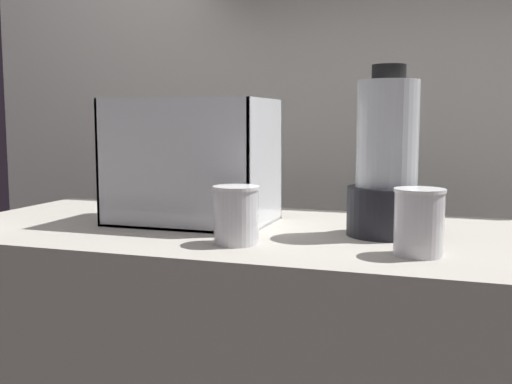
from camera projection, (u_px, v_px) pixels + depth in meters
back_wall_unit at (330, 81)px, 2.01m from camera, size 2.60×0.24×2.50m
carrot_display_bin at (193, 184)px, 1.40m from camera, size 0.36×0.24×0.28m
blender_pitcher at (387, 166)px, 1.23m from camera, size 0.16×0.16×0.34m
juice_cup_carrot_left at (236, 218)px, 1.16m from camera, size 0.09×0.09×0.11m
juice_cup_pomegranate_middle at (419, 226)px, 1.06m from camera, size 0.09×0.09×0.12m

